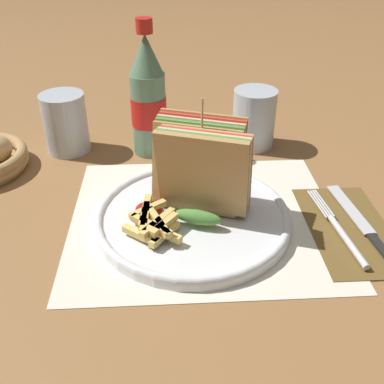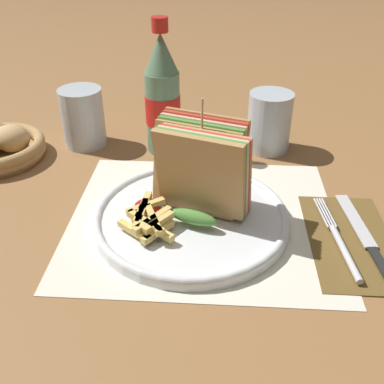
{
  "view_description": "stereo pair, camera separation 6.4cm",
  "coord_description": "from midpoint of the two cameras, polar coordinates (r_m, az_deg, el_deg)",
  "views": [
    {
      "loc": [
        -0.01,
        -0.52,
        0.39
      ],
      "look_at": [
        0.02,
        0.02,
        0.04
      ],
      "focal_mm": 42.0,
      "sensor_mm": 36.0,
      "label": 1
    },
    {
      "loc": [
        0.06,
        -0.52,
        0.39
      ],
      "look_at": [
        0.02,
        0.02,
        0.04
      ],
      "focal_mm": 42.0,
      "sensor_mm": 36.0,
      "label": 2
    }
  ],
  "objects": [
    {
      "name": "fork",
      "position": [
        0.64,
        15.77,
        -5.05
      ],
      "size": [
        0.03,
        0.18,
        0.01
      ],
      "rotation": [
        0.0,
        0.0,
        0.11
      ],
      "color": "silver",
      "rests_on": "napkin"
    },
    {
      "name": "club_sandwich",
      "position": [
        0.62,
        -1.77,
        2.91
      ],
      "size": [
        0.14,
        0.13,
        0.16
      ],
      "color": "tan",
      "rests_on": "plate_main"
    },
    {
      "name": "napkin",
      "position": [
        0.66,
        16.73,
        -4.49
      ],
      "size": [
        0.11,
        0.21,
        0.0
      ],
      "color": "brown",
      "rests_on": "ground_plane"
    },
    {
      "name": "fries_pile",
      "position": [
        0.6,
        -8.03,
        -4.02
      ],
      "size": [
        0.08,
        0.1,
        0.02
      ],
      "color": "#E5C166",
      "rests_on": "plate_main"
    },
    {
      "name": "glass_far",
      "position": [
        0.86,
        -17.8,
        7.86
      ],
      "size": [
        0.08,
        0.08,
        0.11
      ],
      "color": "silver",
      "rests_on": "ground_plane"
    },
    {
      "name": "plate_main",
      "position": [
        0.64,
        -2.76,
        -3.3
      ],
      "size": [
        0.28,
        0.28,
        0.02
      ],
      "color": "white",
      "rests_on": "ground_plane"
    },
    {
      "name": "ketchup_blob",
      "position": [
        0.63,
        -8.35,
        -2.39
      ],
      "size": [
        0.04,
        0.03,
        0.01
      ],
      "color": "maroon",
      "rests_on": "plate_main"
    },
    {
      "name": "ground_plane",
      "position": [
        0.65,
        -4.72,
        -4.06
      ],
      "size": [
        4.0,
        4.0,
        0.0
      ],
      "primitive_type": "plane",
      "color": "olive"
    },
    {
      "name": "placemat",
      "position": [
        0.66,
        -1.3,
        -3.38
      ],
      "size": [
        0.38,
        0.33,
        0.0
      ],
      "color": "silver",
      "rests_on": "ground_plane"
    },
    {
      "name": "glass_near",
      "position": [
        0.84,
        5.69,
        9.21
      ],
      "size": [
        0.08,
        0.08,
        0.11
      ],
      "color": "silver",
      "rests_on": "ground_plane"
    },
    {
      "name": "coke_bottle_near",
      "position": [
        0.8,
        -7.93,
        11.54
      ],
      "size": [
        0.06,
        0.06,
        0.24
      ],
      "color": "slate",
      "rests_on": "ground_plane"
    },
    {
      "name": "knife",
      "position": [
        0.66,
        18.49,
        -4.25
      ],
      "size": [
        0.04,
        0.21,
        0.0
      ],
      "rotation": [
        0.0,
        0.0,
        0.11
      ],
      "color": "black",
      "rests_on": "napkin"
    }
  ]
}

